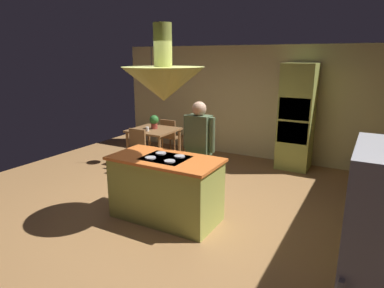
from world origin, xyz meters
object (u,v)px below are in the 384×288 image
Objects in this scene: person_at_island at (199,147)px; chair_facing_island at (135,148)px; dining_table at (154,134)px; kitchen_island at (166,188)px; oven_tower at (297,117)px; potted_plant_on_table at (154,121)px; chair_by_back_wall at (170,134)px; cup_on_table at (147,129)px.

person_at_island is 2.07m from chair_facing_island.
dining_table is at bearing 142.89° from person_at_island.
kitchen_island is 0.85m from person_at_island.
potted_plant_on_table is at bearing -158.99° from oven_tower.
oven_tower reaches higher than chair_by_back_wall.
chair_by_back_wall is at bearing 121.49° from kitchen_island.
dining_table is 1.11× the size of chair_facing_island.
dining_table is 10.71× the size of cup_on_table.
cup_on_table is at bearing 90.11° from chair_by_back_wall.
dining_table is at bearing -157.79° from oven_tower.
chair_facing_island is at bearing 140.04° from kitchen_island.
cup_on_table is at bearing -85.72° from potted_plant_on_table.
chair_facing_island is at bearing -146.99° from oven_tower.
person_at_island reaches higher than kitchen_island.
person_at_island is at bearing -37.11° from dining_table.
kitchen_island is 2.71m from dining_table.
person_at_island is 1.90× the size of chair_by_back_wall.
kitchen_island is 1.65× the size of dining_table.
chair_facing_island is 0.54m from cup_on_table.
potted_plant_on_table is (-0.02, -0.62, 0.42)m from chair_by_back_wall.
oven_tower is 2.51× the size of chair_facing_island.
dining_table is 2.38m from person_at_island.
cup_on_table is (-2.80, -1.37, -0.28)m from oven_tower.
chair_facing_island reaches higher than cup_on_table.
kitchen_island is 17.62× the size of cup_on_table.
chair_facing_island is at bearing -88.46° from potted_plant_on_table.
cup_on_table is at bearing 89.77° from chair_facing_island.
oven_tower is 24.22× the size of cup_on_table.
person_at_island is 18.37× the size of cup_on_table.
chair_facing_island is 1.00× the size of chair_by_back_wall.
chair_by_back_wall is at bearing 131.87° from person_at_island.
cup_on_table is at bearing -153.91° from oven_tower.
chair_facing_island is 2.90× the size of potted_plant_on_table.
kitchen_island is 0.73× the size of oven_tower.
dining_table is 0.58× the size of person_at_island.
cup_on_table is (0.02, -0.29, -0.12)m from potted_plant_on_table.
chair_by_back_wall is (-1.70, 2.78, 0.04)m from kitchen_island.
chair_facing_island is 1.35m from chair_by_back_wall.
oven_tower is at bearing 21.01° from potted_plant_on_table.
potted_plant_on_table reaches higher than dining_table.
person_at_island is (0.18, 0.68, 0.48)m from kitchen_island.
chair_by_back_wall is (0.00, 0.68, -0.15)m from dining_table.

